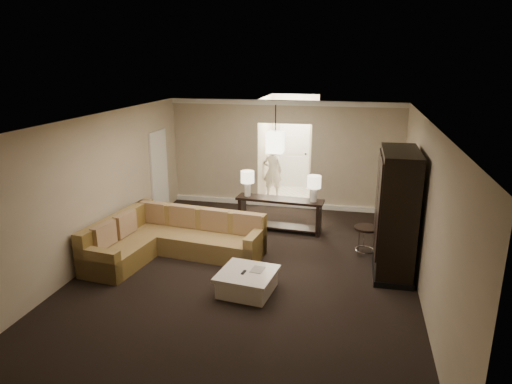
% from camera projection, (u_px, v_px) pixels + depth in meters
% --- Properties ---
extents(ground, '(8.00, 8.00, 0.00)m').
position_uv_depth(ground, '(248.00, 271.00, 8.50)').
color(ground, black).
rests_on(ground, ground).
extents(wall_back, '(6.00, 0.04, 2.80)m').
position_uv_depth(wall_back, '(284.00, 154.00, 11.85)').
color(wall_back, beige).
rests_on(wall_back, ground).
extents(wall_front, '(6.00, 0.04, 2.80)m').
position_uv_depth(wall_front, '(149.00, 320.00, 4.36)').
color(wall_front, beige).
rests_on(wall_front, ground).
extents(wall_left, '(0.04, 8.00, 2.80)m').
position_uv_depth(wall_left, '(96.00, 189.00, 8.73)').
color(wall_left, beige).
rests_on(wall_left, ground).
extents(wall_right, '(0.04, 8.00, 2.80)m').
position_uv_depth(wall_right, '(425.00, 211.00, 7.47)').
color(wall_right, beige).
rests_on(wall_right, ground).
extents(ceiling, '(6.00, 8.00, 0.02)m').
position_uv_depth(ceiling, '(247.00, 120.00, 7.71)').
color(ceiling, silver).
rests_on(ceiling, wall_back).
extents(crown_molding, '(6.00, 0.10, 0.12)m').
position_uv_depth(crown_molding, '(285.00, 103.00, 11.43)').
color(crown_molding, white).
rests_on(crown_molding, wall_back).
extents(baseboard, '(6.00, 0.10, 0.12)m').
position_uv_depth(baseboard, '(283.00, 204.00, 12.18)').
color(baseboard, white).
rests_on(baseboard, ground).
extents(side_door, '(0.05, 0.90, 2.10)m').
position_uv_depth(side_door, '(159.00, 172.00, 11.45)').
color(side_door, white).
rests_on(side_door, ground).
extents(foyer, '(1.44, 2.02, 2.80)m').
position_uv_depth(foyer, '(291.00, 149.00, 13.13)').
color(foyer, white).
rests_on(foyer, ground).
extents(sectional_sofa, '(3.12, 2.39, 0.86)m').
position_uv_depth(sectional_sofa, '(170.00, 239.00, 9.06)').
color(sectional_sofa, brown).
rests_on(sectional_sofa, ground).
extents(coffee_table, '(1.02, 1.02, 0.38)m').
position_uv_depth(coffee_table, '(247.00, 282.00, 7.68)').
color(coffee_table, white).
rests_on(coffee_table, ground).
extents(console_table, '(2.00, 0.59, 0.76)m').
position_uv_depth(console_table, '(280.00, 212.00, 10.36)').
color(console_table, black).
rests_on(console_table, ground).
extents(armoire, '(0.68, 1.58, 2.27)m').
position_uv_depth(armoire, '(395.00, 215.00, 8.23)').
color(armoire, black).
rests_on(armoire, ground).
extents(drink_table, '(0.48, 0.48, 0.60)m').
position_uv_depth(drink_table, '(366.00, 235.00, 9.05)').
color(drink_table, black).
rests_on(drink_table, ground).
extents(table_lamp_left, '(0.31, 0.31, 0.58)m').
position_uv_depth(table_lamp_left, '(247.00, 179.00, 10.38)').
color(table_lamp_left, white).
rests_on(table_lamp_left, console_table).
extents(table_lamp_right, '(0.31, 0.31, 0.58)m').
position_uv_depth(table_lamp_right, '(314.00, 184.00, 9.96)').
color(table_lamp_right, white).
rests_on(table_lamp_right, console_table).
extents(pendant_light, '(0.38, 0.38, 1.09)m').
position_uv_depth(pendant_light, '(275.00, 142.00, 10.47)').
color(pendant_light, black).
rests_on(pendant_light, ceiling).
extents(person, '(0.63, 0.46, 1.63)m').
position_uv_depth(person, '(273.00, 168.00, 12.88)').
color(person, beige).
rests_on(person, ground).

